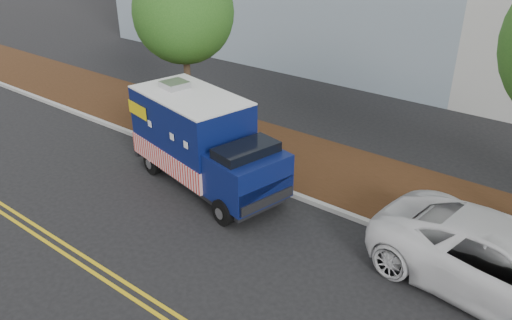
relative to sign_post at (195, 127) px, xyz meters
The scene contains 9 objects.
ground 4.05m from the sign_post, 23.60° to the right, with size 120.00×120.00×0.00m, color black.
curb 3.72m from the sign_post, ahead, with size 120.00×0.18×0.15m, color #9E9E99.
mulch_strip 4.20m from the sign_post, 28.80° to the left, with size 120.00×4.00×0.15m, color black.
centerline_near 7.07m from the sign_post, 59.41° to the right, with size 120.00×0.10×0.01m, color gold.
centerline_far 7.29m from the sign_post, 60.42° to the right, with size 120.00×0.10×0.01m, color gold.
tree_a 4.56m from the sign_post, 138.52° to the left, with size 3.84×3.84×6.49m.
sign_post is the anchor object (origin of this frame).
food_truck 1.87m from the sign_post, 38.97° to the right, with size 6.18×3.31×3.10m.
white_car 10.75m from the sign_post, ahead, with size 2.90×6.29×1.75m, color silver.
Camera 1 is at (8.12, -9.94, 8.05)m, focal length 35.00 mm.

